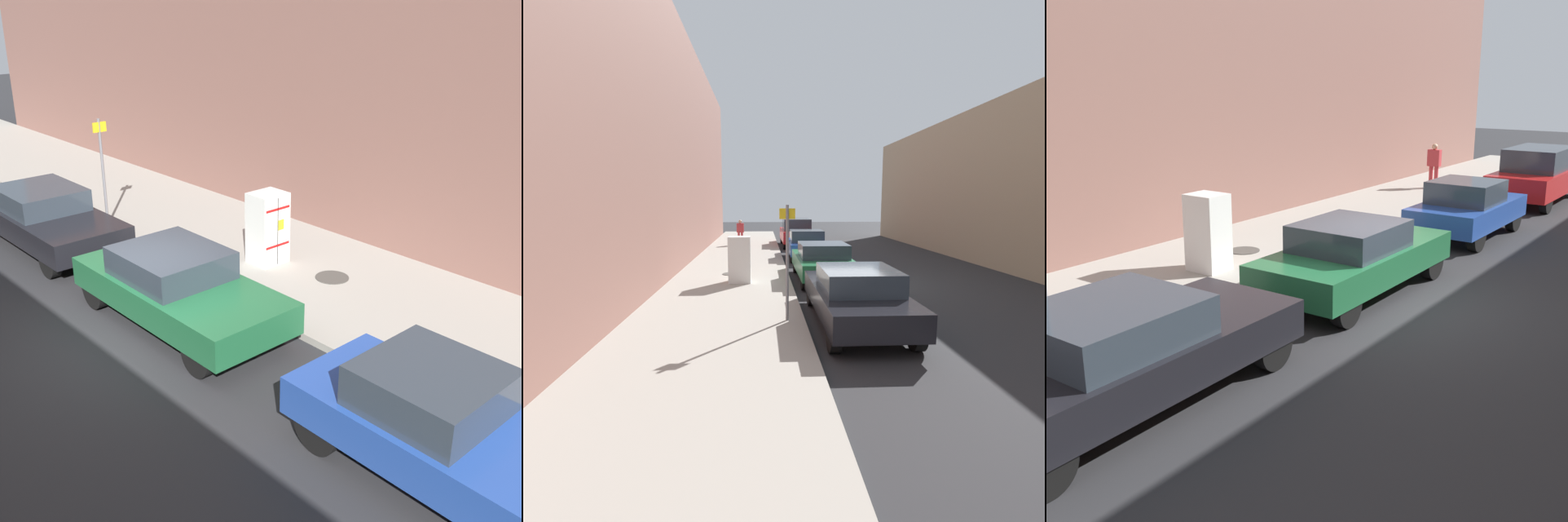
# 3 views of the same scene
# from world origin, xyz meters

# --- Properties ---
(ground_plane) EXTENTS (80.00, 80.00, 0.00)m
(ground_plane) POSITION_xyz_m (0.00, 0.00, 0.00)
(ground_plane) COLOR #28282B
(sidewalk_slab) EXTENTS (4.25, 44.00, 0.14)m
(sidewalk_slab) POSITION_xyz_m (-4.21, 0.00, 0.07)
(sidewalk_slab) COLOR #9E998E
(sidewalk_slab) RESTS_ON ground
(building_facade_near) EXTENTS (2.42, 39.60, 10.21)m
(building_facade_near) POSITION_xyz_m (-7.54, 0.00, 5.11)
(building_facade_near) COLOR #7F564C
(building_facade_near) RESTS_ON ground
(discarded_refrigerator) EXTENTS (0.74, 0.64, 1.57)m
(discarded_refrigerator) POSITION_xyz_m (-3.85, -0.72, 0.92)
(discarded_refrigerator) COLOR white
(discarded_refrigerator) RESTS_ON sidewalk_slab
(manhole_cover) EXTENTS (0.70, 0.70, 0.02)m
(manhole_cover) POSITION_xyz_m (-4.25, 0.83, 0.14)
(manhole_cover) COLOR #47443F
(manhole_cover) RESTS_ON sidewalk_slab
(street_sign_post) EXTENTS (0.36, 0.07, 2.68)m
(street_sign_post) POSITION_xyz_m (-2.51, -5.25, 1.63)
(street_sign_post) COLOR slate
(street_sign_post) RESTS_ON sidewalk_slab
(pedestrian_walking_far) EXTENTS (0.45, 0.22, 1.55)m
(pedestrian_walking_far) POSITION_xyz_m (-4.44, 11.25, 1.02)
(pedestrian_walking_far) COLOR #B73338
(pedestrian_walking_far) RESTS_ON sidewalk_slab
(parked_sedan_dark) EXTENTS (1.89, 4.73, 1.39)m
(parked_sedan_dark) POSITION_xyz_m (-0.89, -5.26, 0.72)
(parked_sedan_dark) COLOR black
(parked_sedan_dark) RESTS_ON ground
(parked_sedan_green) EXTENTS (1.89, 4.43, 1.39)m
(parked_sedan_green) POSITION_xyz_m (-0.89, 0.09, 0.72)
(parked_sedan_green) COLOR #1E6038
(parked_sedan_green) RESTS_ON ground
(parked_hatchback_blue) EXTENTS (1.79, 3.81, 1.46)m
(parked_hatchback_blue) POSITION_xyz_m (-0.89, 5.55, 0.75)
(parked_hatchback_blue) COLOR #23479E
(parked_hatchback_blue) RESTS_ON ground
(parked_suv_red) EXTENTS (1.89, 4.73, 1.75)m
(parked_suv_red) POSITION_xyz_m (-0.89, 11.43, 0.90)
(parked_suv_red) COLOR red
(parked_suv_red) RESTS_ON ground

